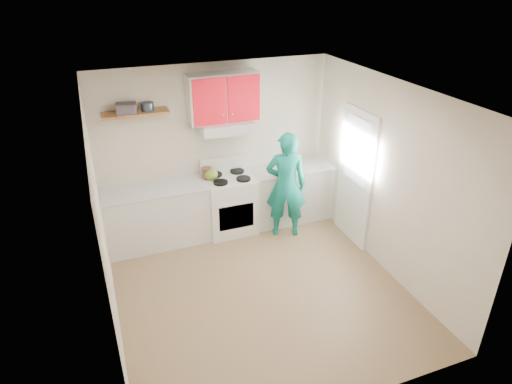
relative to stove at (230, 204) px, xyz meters
name	(u,v)px	position (x,y,z in m)	size (l,w,h in m)	color
floor	(260,289)	(-0.10, -1.57, -0.46)	(3.80, 3.80, 0.00)	brown
ceiling	(261,94)	(-0.10, -1.57, 2.14)	(3.60, 3.80, 0.04)	white
back_wall	(216,148)	(-0.10, 0.32, 0.84)	(3.60, 0.04, 2.60)	beige
front_wall	(343,303)	(-0.10, -3.47, 0.84)	(3.60, 0.04, 2.60)	beige
left_wall	(103,231)	(-1.90, -1.57, 0.84)	(0.04, 3.80, 2.60)	beige
right_wall	(388,179)	(1.70, -1.57, 0.84)	(0.04, 3.80, 2.60)	beige
door	(355,177)	(1.68, -0.88, 0.56)	(0.05, 0.85, 2.05)	white
door_glass	(357,151)	(1.65, -0.88, 0.99)	(0.01, 0.55, 0.95)	white
counter_left	(157,217)	(-1.14, 0.02, -0.01)	(1.52, 0.60, 0.90)	silver
counter_right	(289,193)	(1.04, 0.02, -0.01)	(1.32, 0.60, 0.90)	silver
stove	(230,204)	(0.00, 0.00, 0.00)	(0.76, 0.65, 0.92)	white
range_hood	(225,127)	(0.00, 0.10, 1.24)	(0.76, 0.44, 0.15)	silver
upper_cabinets	(223,97)	(0.00, 0.16, 1.66)	(1.02, 0.33, 0.70)	red
shelf	(135,113)	(-1.25, 0.18, 1.56)	(0.90, 0.30, 0.04)	brown
books	(127,108)	(-1.36, 0.15, 1.65)	(0.26, 0.19, 0.14)	#453D44
tin	(147,107)	(-1.08, 0.18, 1.63)	(0.18, 0.18, 0.11)	#333D4C
kettle	(211,175)	(-0.27, 0.03, 0.54)	(0.19, 0.19, 0.17)	olive
crock	(207,174)	(-0.32, 0.10, 0.54)	(0.16, 0.16, 0.19)	#4C3021
cutting_board	(278,171)	(0.80, -0.04, 0.45)	(0.28, 0.21, 0.02)	olive
silicone_mat	(312,166)	(1.41, -0.03, 0.44)	(0.29, 0.24, 0.01)	red
person	(286,185)	(0.77, -0.41, 0.38)	(0.62, 0.40, 1.69)	#0C7364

